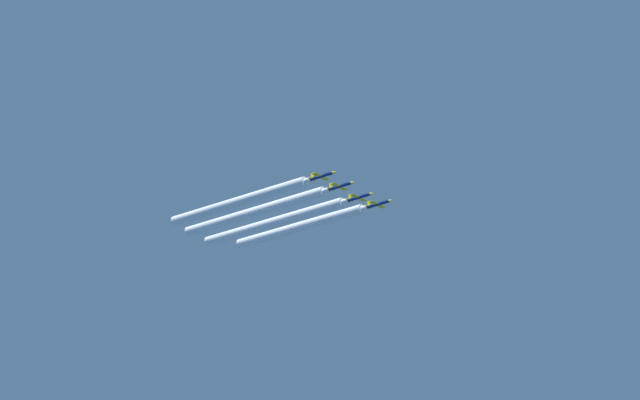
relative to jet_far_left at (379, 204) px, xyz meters
name	(u,v)px	position (x,y,z in m)	size (l,w,h in m)	color
jet_far_left	(379,204)	(0.00, 0.00, 0.00)	(8.64, 12.58, 3.02)	navy
jet_inner_left	(360,197)	(10.79, -1.03, -0.30)	(8.64, 12.58, 3.02)	navy
jet_center	(341,186)	(23.65, -0.28, -0.11)	(8.64, 12.58, 3.02)	navy
jet_inner_right	(323,176)	(35.19, -0.04, 0.12)	(8.64, 12.58, 3.02)	navy
smoke_trail_far_left	(302,226)	(0.00, -38.38, -0.03)	(3.79, 65.31, 3.79)	white
smoke_trail_inner_left	(276,222)	(10.79, -42.82, -0.33)	(3.79, 72.14, 3.79)	white
smoke_trail_center	(256,211)	(23.65, -42.00, -0.14)	(3.79, 71.98, 3.79)	white
smoke_trail_inner_right	(240,201)	(35.19, -40.27, 0.09)	(3.79, 68.99, 3.79)	white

